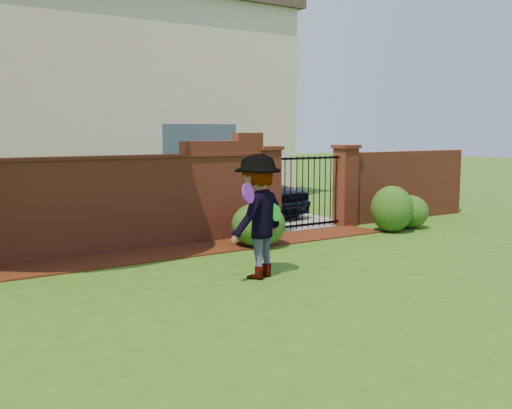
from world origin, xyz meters
TOP-DOWN VIEW (x-y plane):
  - ground at (0.00, 0.00)m, footprint 80.00×80.00m
  - mulch_bed at (-0.95, 3.34)m, footprint 11.10×1.08m
  - brick_wall at (-2.01, 4.00)m, footprint 8.70×0.31m
  - brick_wall_return at (6.60, 4.00)m, footprint 4.00×0.25m
  - pillar_left at (2.40, 4.00)m, footprint 0.50×0.50m
  - pillar_right at (4.60, 4.00)m, footprint 0.50×0.50m
  - iron_gate at (3.50, 4.00)m, footprint 1.78×0.03m
  - driveway at (3.50, 8.00)m, footprint 3.20×8.00m
  - house at (1.00, 12.00)m, footprint 12.40×6.40m
  - car at (3.59, 6.70)m, footprint 2.31×4.30m
  - shrub_left at (1.48, 2.98)m, footprint 1.03×1.03m
  - shrub_middle at (4.84, 2.77)m, footprint 0.92×0.92m
  - shrub_right at (5.57, 2.90)m, footprint 0.84×0.84m
  - man at (0.14, 0.96)m, footprint 1.38×1.10m
  - frisbee_purple at (-0.22, 0.72)m, footprint 0.30×0.21m
  - frisbee_green at (0.41, 0.93)m, footprint 0.27×0.18m

SIDE VIEW (x-z plane):
  - ground at x=0.00m, z-range -0.01..0.00m
  - driveway at x=3.50m, z-range 0.00..0.01m
  - mulch_bed at x=-0.95m, z-range 0.00..0.03m
  - shrub_right at x=5.57m, z-range 0.00..0.75m
  - shrub_left at x=1.48m, z-range 0.00..0.84m
  - shrub_middle at x=4.84m, z-range 0.00..1.01m
  - car at x=3.59m, z-range 0.00..1.39m
  - brick_wall_return at x=6.60m, z-range 0.00..1.70m
  - iron_gate at x=3.50m, z-range 0.05..1.65m
  - brick_wall at x=-2.01m, z-range -0.15..2.01m
  - man at x=0.14m, z-range 0.00..1.86m
  - pillar_left at x=2.40m, z-range 0.02..1.90m
  - pillar_right at x=4.60m, z-range 0.02..1.90m
  - frisbee_green at x=0.41m, z-range 0.84..1.12m
  - frisbee_purple at x=-0.22m, z-range 1.17..1.47m
  - house at x=1.00m, z-range 0.01..6.31m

